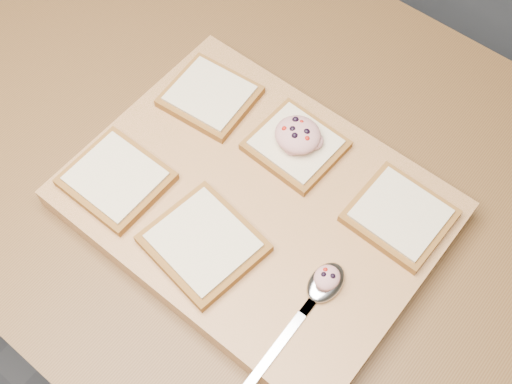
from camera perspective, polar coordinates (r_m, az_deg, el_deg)
ground at (r=1.75m, az=1.33°, el=-14.02°), size 4.00×4.00×0.00m
island_counter at (r=1.31m, az=1.73°, el=-8.81°), size 2.00×0.80×0.90m
cutting_board at (r=0.87m, az=0.00°, el=-1.10°), size 0.47×0.36×0.04m
bread_far_left at (r=0.94m, az=-4.11°, el=8.51°), size 0.13×0.12×0.02m
bread_far_center at (r=0.89m, az=3.55°, el=4.19°), size 0.12×0.11×0.02m
bread_far_right at (r=0.85m, az=12.67°, el=-2.04°), size 0.12×0.11×0.02m
bread_near_left at (r=0.88m, az=-12.33°, el=1.15°), size 0.12×0.11×0.02m
bread_near_center at (r=0.81m, az=-4.69°, el=-4.56°), size 0.15×0.14×0.02m
tuna_salad_dollop at (r=0.87m, az=3.73°, el=5.12°), size 0.06×0.06×0.03m
spoon at (r=0.79m, az=5.63°, el=-8.78°), size 0.04×0.20×0.01m
spoon_salad at (r=0.78m, az=6.33°, el=-7.56°), size 0.03×0.03×0.02m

